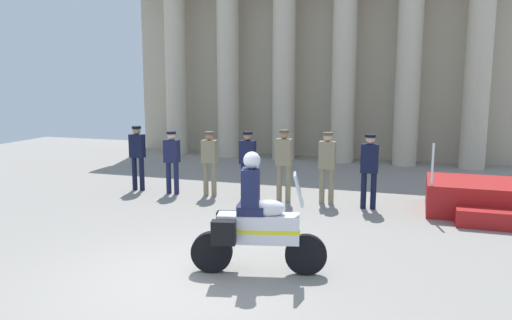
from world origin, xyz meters
The scene contains 11 objects.
ground_plane centered at (0.00, 0.00, 0.00)m, with size 28.92×28.92×0.00m, color gray.
colonnade_backdrop centered at (-0.33, 11.97, 3.81)m, with size 14.52×1.66×7.43m.
reviewing_stand centered at (4.80, 5.43, 0.35)m, with size 2.53×2.22×1.62m.
officer_in_row_0 centered at (-3.74, 5.25, 1.01)m, with size 0.38×0.24×1.71m.
officer_in_row_1 centered at (-2.68, 5.15, 0.95)m, with size 0.38×0.24×1.62m.
officer_in_row_2 centered at (-1.68, 5.23, 0.97)m, with size 0.38×0.24×1.64m.
officer_in_row_3 centered at (-0.67, 5.24, 0.99)m, with size 0.38×0.24×1.67m.
officer_in_row_4 centered at (0.25, 5.24, 1.03)m, with size 0.38×0.24×1.74m.
officer_in_row_5 centered at (1.28, 5.34, 1.01)m, with size 0.38×0.24×1.71m.
officer_in_row_6 centered at (2.28, 5.16, 1.01)m, with size 0.38×0.24×1.71m.
motorcycle_with_rider centered at (0.99, 0.67, 0.79)m, with size 2.06×0.85×1.90m.
Camera 1 is at (3.31, -6.45, 3.01)m, focal length 35.80 mm.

